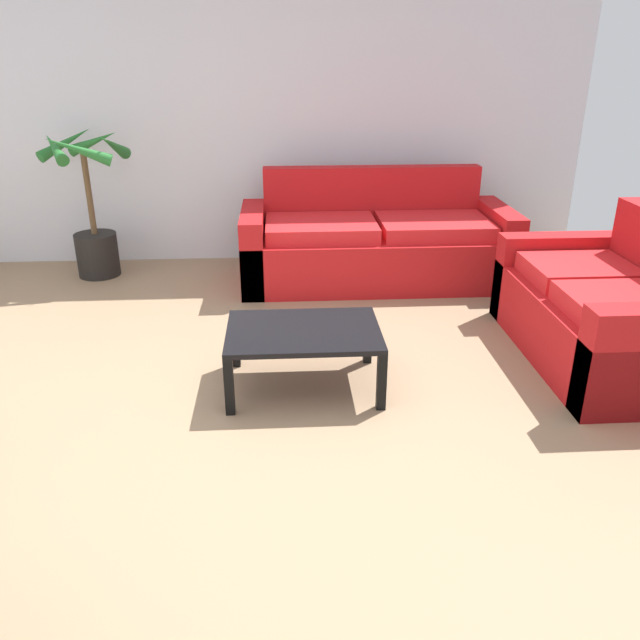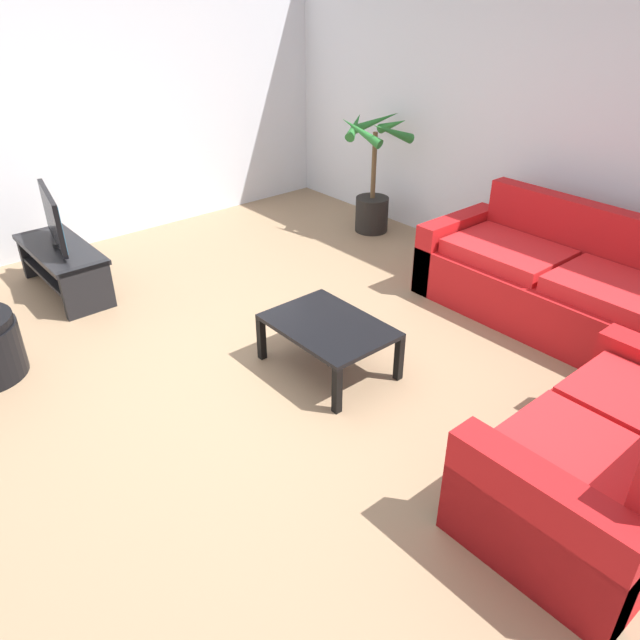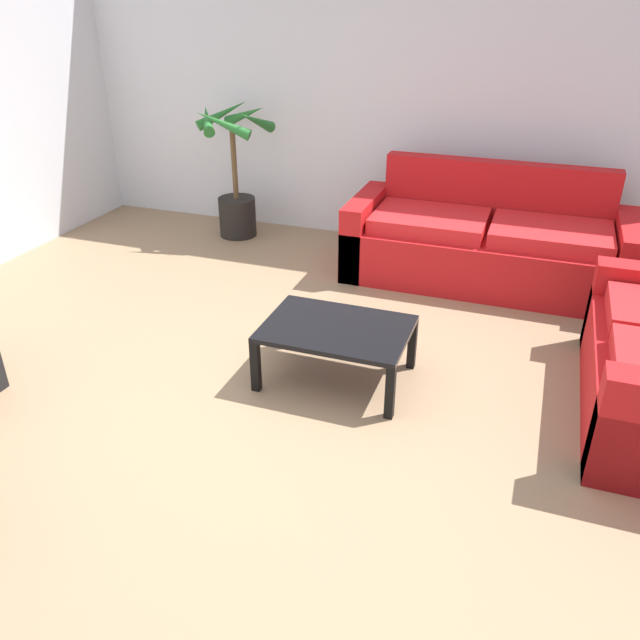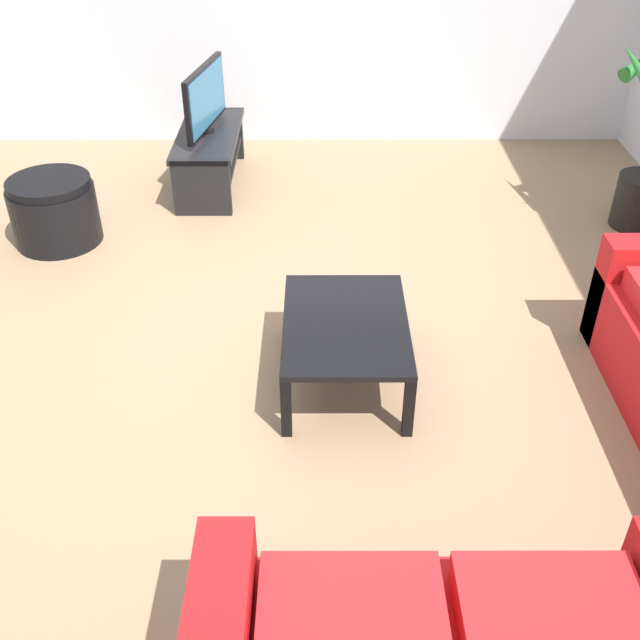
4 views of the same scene
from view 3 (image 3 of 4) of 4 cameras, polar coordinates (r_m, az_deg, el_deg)
name	(u,v)px [view 3 (image 3 of 4)]	position (r m, az deg, el deg)	size (l,w,h in m)	color
ground_plane	(252,406)	(3.76, -6.07, -7.65)	(6.60, 6.60, 0.00)	#937556
wall_back	(390,90)	(5.96, 6.31, 19.76)	(6.00, 0.06, 2.70)	silver
couch_main	(487,245)	(5.37, 14.73, 6.51)	(2.22, 0.90, 0.90)	red
coffee_table	(336,333)	(3.83, 1.48, -1.19)	(0.87, 0.62, 0.36)	black
potted_palm	(235,184)	(6.18, -7.57, 11.97)	(0.74, 0.74, 1.25)	black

